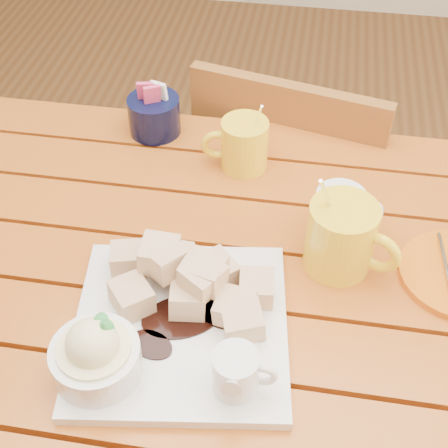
% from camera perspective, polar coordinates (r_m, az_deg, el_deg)
% --- Properties ---
extents(table, '(1.20, 0.79, 0.75)m').
position_cam_1_polar(table, '(1.02, -1.17, -8.44)').
color(table, '#AD4D16').
rests_on(table, ground).
extents(dessert_plate, '(0.33, 0.33, 0.12)m').
position_cam_1_polar(dessert_plate, '(0.84, -5.38, -8.86)').
color(dessert_plate, white).
rests_on(dessert_plate, table).
extents(coffee_mug_left, '(0.12, 0.08, 0.14)m').
position_cam_1_polar(coffee_mug_left, '(1.09, 1.73, 7.34)').
color(coffee_mug_left, yellow).
rests_on(coffee_mug_left, table).
extents(coffee_mug_right, '(0.14, 0.10, 0.17)m').
position_cam_1_polar(coffee_mug_right, '(0.92, 10.80, -1.15)').
color(coffee_mug_right, yellow).
rests_on(coffee_mug_right, table).
extents(cream_pitcher, '(0.11, 0.09, 0.09)m').
position_cam_1_polar(cream_pitcher, '(0.97, 10.55, 0.77)').
color(cream_pitcher, white).
rests_on(cream_pitcher, table).
extents(sugar_caddy, '(0.10, 0.10, 0.11)m').
position_cam_1_polar(sugar_caddy, '(1.19, -6.40, 9.93)').
color(sugar_caddy, black).
rests_on(sugar_caddy, table).
extents(chair_far, '(0.47, 0.47, 0.83)m').
position_cam_1_polar(chair_far, '(1.49, 6.18, 2.43)').
color(chair_far, brown).
rests_on(chair_far, ground).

